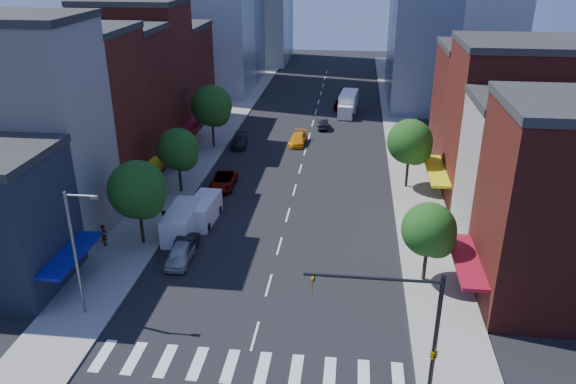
% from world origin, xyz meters
% --- Properties ---
extents(ground, '(220.00, 220.00, 0.00)m').
position_xyz_m(ground, '(0.00, 0.00, 0.00)').
color(ground, black).
rests_on(ground, ground).
extents(sidewalk_left, '(5.00, 120.00, 0.15)m').
position_xyz_m(sidewalk_left, '(-12.50, 40.00, 0.07)').
color(sidewalk_left, gray).
rests_on(sidewalk_left, ground).
extents(sidewalk_right, '(5.00, 120.00, 0.15)m').
position_xyz_m(sidewalk_right, '(12.50, 40.00, 0.07)').
color(sidewalk_right, gray).
rests_on(sidewalk_right, ground).
extents(crosswalk, '(19.00, 3.00, 0.01)m').
position_xyz_m(crosswalk, '(0.00, -3.00, 0.01)').
color(crosswalk, silver).
rests_on(crosswalk, ground).
extents(bldg_left_1, '(12.00, 8.00, 18.00)m').
position_xyz_m(bldg_left_1, '(-21.00, 12.00, 9.00)').
color(bldg_left_1, beige).
rests_on(bldg_left_1, ground).
extents(bldg_left_2, '(12.00, 9.00, 16.00)m').
position_xyz_m(bldg_left_2, '(-21.00, 20.50, 8.00)').
color(bldg_left_2, maroon).
rests_on(bldg_left_2, ground).
extents(bldg_left_3, '(12.00, 8.00, 15.00)m').
position_xyz_m(bldg_left_3, '(-21.00, 29.00, 7.50)').
color(bldg_left_3, '#591D16').
rests_on(bldg_left_3, ground).
extents(bldg_left_4, '(12.00, 9.00, 17.00)m').
position_xyz_m(bldg_left_4, '(-21.00, 37.50, 8.50)').
color(bldg_left_4, maroon).
rests_on(bldg_left_4, ground).
extents(bldg_left_5, '(12.00, 10.00, 13.00)m').
position_xyz_m(bldg_left_5, '(-21.00, 47.00, 6.50)').
color(bldg_left_5, '#591D16').
rests_on(bldg_left_5, ground).
extents(bldg_right_1, '(12.00, 8.00, 12.00)m').
position_xyz_m(bldg_right_1, '(21.00, 15.00, 6.00)').
color(bldg_right_1, beige).
rests_on(bldg_right_1, ground).
extents(bldg_right_2, '(12.00, 10.00, 15.00)m').
position_xyz_m(bldg_right_2, '(21.00, 24.00, 7.50)').
color(bldg_right_2, maroon).
rests_on(bldg_right_2, ground).
extents(bldg_right_3, '(12.00, 10.00, 13.00)m').
position_xyz_m(bldg_right_3, '(21.00, 34.00, 6.50)').
color(bldg_right_3, '#591D16').
rests_on(bldg_right_3, ground).
extents(traffic_signal, '(7.24, 2.24, 8.00)m').
position_xyz_m(traffic_signal, '(9.94, -4.50, 4.16)').
color(traffic_signal, black).
rests_on(traffic_signal, sidewalk_right).
extents(streetlight, '(2.25, 0.25, 9.00)m').
position_xyz_m(streetlight, '(-11.81, 1.00, 5.28)').
color(streetlight, slate).
rests_on(streetlight, sidewalk_left).
extents(tree_left_near, '(4.80, 4.80, 7.30)m').
position_xyz_m(tree_left_near, '(-11.35, 10.92, 4.87)').
color(tree_left_near, black).
rests_on(tree_left_near, sidewalk_left).
extents(tree_left_mid, '(4.20, 4.20, 6.65)m').
position_xyz_m(tree_left_mid, '(-11.35, 21.92, 4.53)').
color(tree_left_mid, black).
rests_on(tree_left_mid, sidewalk_left).
extents(tree_left_far, '(5.00, 5.00, 7.75)m').
position_xyz_m(tree_left_far, '(-11.35, 35.92, 5.20)').
color(tree_left_far, black).
rests_on(tree_left_far, sidewalk_left).
extents(tree_right_near, '(4.00, 4.00, 6.20)m').
position_xyz_m(tree_right_near, '(11.65, 7.92, 4.19)').
color(tree_right_near, black).
rests_on(tree_right_near, sidewalk_right).
extents(tree_right_far, '(4.60, 4.60, 7.20)m').
position_xyz_m(tree_right_far, '(11.65, 25.92, 4.86)').
color(tree_right_far, black).
rests_on(tree_right_far, sidewalk_right).
extents(parked_car_front, '(1.91, 4.42, 1.48)m').
position_xyz_m(parked_car_front, '(-7.50, 8.52, 0.74)').
color(parked_car_front, '#A9AAAE').
rests_on(parked_car_front, ground).
extents(parked_car_second, '(1.49, 4.27, 1.41)m').
position_xyz_m(parked_car_second, '(-7.50, 9.63, 0.70)').
color(parked_car_second, black).
rests_on(parked_car_second, ground).
extents(parked_car_third, '(2.48, 5.18, 1.42)m').
position_xyz_m(parked_car_third, '(-7.50, 23.75, 0.71)').
color(parked_car_third, '#999999').
rests_on(parked_car_third, ground).
extents(parked_car_rear, '(2.31, 4.67, 1.31)m').
position_xyz_m(parked_car_rear, '(-8.40, 36.96, 0.65)').
color(parked_car_rear, black).
rests_on(parked_car_rear, ground).
extents(cargo_van_near, '(2.42, 5.78, 2.45)m').
position_xyz_m(cargo_van_near, '(-8.66, 12.95, 1.21)').
color(cargo_van_near, silver).
rests_on(cargo_van_near, ground).
extents(cargo_van_far, '(2.38, 5.32, 2.22)m').
position_xyz_m(cargo_van_far, '(-7.51, 15.71, 1.10)').
color(cargo_van_far, silver).
rests_on(cargo_van_far, ground).
extents(taxi, '(2.26, 4.84, 1.37)m').
position_xyz_m(taxi, '(-1.16, 38.69, 0.68)').
color(taxi, '#FF9E0D').
rests_on(taxi, ground).
extents(traffic_car_oncoming, '(1.96, 4.20, 1.33)m').
position_xyz_m(traffic_car_oncoming, '(1.50, 45.92, 0.67)').
color(traffic_car_oncoming, black).
rests_on(traffic_car_oncoming, ground).
extents(traffic_car_far, '(2.18, 4.81, 1.60)m').
position_xyz_m(traffic_car_far, '(3.70, 56.78, 0.80)').
color(traffic_car_far, '#999999').
rests_on(traffic_car_far, ground).
extents(box_truck, '(2.96, 7.87, 3.10)m').
position_xyz_m(box_truck, '(4.83, 53.69, 1.47)').
color(box_truck, white).
rests_on(box_truck, ground).
extents(pedestrian_near, '(0.58, 0.76, 1.86)m').
position_xyz_m(pedestrian_near, '(-14.50, 10.21, 1.08)').
color(pedestrian_near, '#999999').
rests_on(pedestrian_near, sidewalk_left).
extents(pedestrian_far, '(0.97, 1.07, 1.81)m').
position_xyz_m(pedestrian_far, '(-10.50, 13.55, 1.05)').
color(pedestrian_far, '#999999').
rests_on(pedestrian_far, sidewalk_left).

